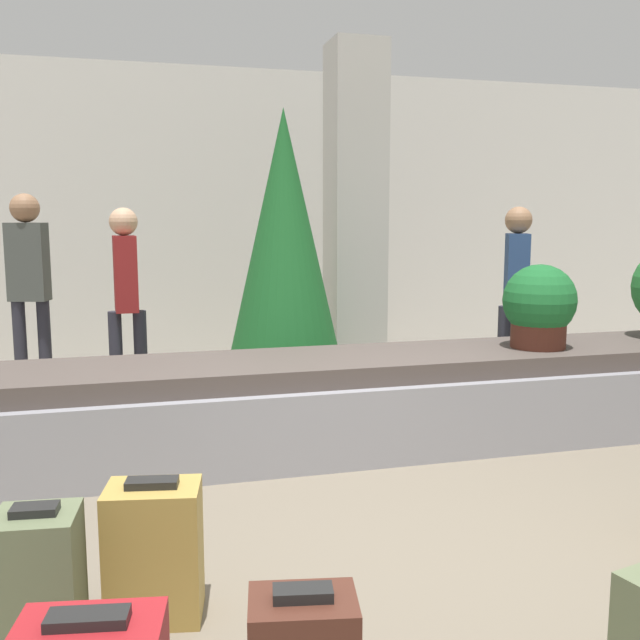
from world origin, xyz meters
The scene contains 11 objects.
ground_plane centered at (0.00, 0.00, 0.00)m, with size 18.00×18.00×0.00m, color #6B6051.
back_wall centered at (0.00, 5.29, 1.60)m, with size 18.00×0.06×3.20m.
carousel centered at (0.00, 1.66, 0.30)m, with size 7.61×1.00×0.63m.
pillar centered at (0.93, 3.82, 1.60)m, with size 0.51×0.51×3.20m.
suitcase_0 centered at (-1.16, -0.17, 0.27)m, with size 0.40×0.31×0.56m.
suitcase_5 centered at (-1.56, -0.33, 0.27)m, with size 0.31×0.29×0.56m.
potted_plant_0 centered at (1.60, 1.59, 0.93)m, with size 0.52×0.52×0.60m.
traveler_0 centered at (-1.24, 3.21, 0.97)m, with size 0.31×0.33×1.63m.
traveler_1 centered at (-2.05, 3.69, 1.06)m, with size 0.36×0.26×1.76m.
traveler_2 centered at (2.04, 2.66, 0.98)m, with size 0.31×0.37×1.65m.
decorated_tree centered at (0.06, 3.03, 1.31)m, with size 1.04×1.04×2.45m.
Camera 1 is at (-1.21, -2.86, 1.55)m, focal length 40.00 mm.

